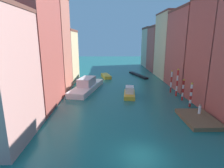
% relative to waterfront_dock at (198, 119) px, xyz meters
% --- Properties ---
extents(ground_plane, '(154.00, 154.00, 0.00)m').
position_rel_waterfront_dock_xyz_m(ground_plane, '(-8.78, 17.23, -0.26)').
color(ground_plane, '#1E6B66').
extents(building_left_1, '(7.25, 10.99, 21.44)m').
position_rel_waterfront_dock_xyz_m(building_left_1, '(-23.41, 6.16, 10.48)').
color(building_left_1, '#B25147').
rests_on(building_left_1, ground).
extents(building_left_2, '(7.25, 7.54, 18.64)m').
position_rel_waterfront_dock_xyz_m(building_left_2, '(-23.41, 15.76, 9.08)').
color(building_left_2, '#C6705B').
rests_on(building_left_2, ground).
extents(building_left_3, '(7.25, 9.70, 12.68)m').
position_rel_waterfront_dock_xyz_m(building_left_3, '(-23.41, 24.45, 6.10)').
color(building_left_3, beige).
rests_on(building_left_3, ground).
extents(building_right_1, '(7.25, 8.24, 16.91)m').
position_rel_waterfront_dock_xyz_m(building_right_1, '(5.84, 7.09, 8.21)').
color(building_right_1, '#B25147').
rests_on(building_right_1, ground).
extents(building_right_2, '(7.25, 11.36, 16.58)m').
position_rel_waterfront_dock_xyz_m(building_right_2, '(5.84, 17.11, 8.04)').
color(building_right_2, '#B25147').
rests_on(building_right_2, ground).
extents(building_right_3, '(7.25, 11.11, 17.37)m').
position_rel_waterfront_dock_xyz_m(building_right_3, '(5.84, 28.36, 8.44)').
color(building_right_3, beige).
rests_on(building_right_3, ground).
extents(building_right_4, '(7.25, 10.53, 14.70)m').
position_rel_waterfront_dock_xyz_m(building_right_4, '(5.84, 39.49, 7.11)').
color(building_right_4, '#B25147').
rests_on(building_right_4, ground).
extents(building_right_5, '(7.25, 10.86, 14.94)m').
position_rel_waterfront_dock_xyz_m(building_right_5, '(5.84, 50.18, 7.23)').
color(building_right_5, '#BCB299').
rests_on(building_right_5, ground).
extents(waterfront_dock, '(3.97, 5.99, 0.51)m').
position_rel_waterfront_dock_xyz_m(waterfront_dock, '(0.00, 0.00, 0.00)').
color(waterfront_dock, brown).
rests_on(waterfront_dock, ground).
extents(person_on_dock, '(0.36, 0.36, 1.36)m').
position_rel_waterfront_dock_xyz_m(person_on_dock, '(0.64, 1.09, 0.88)').
color(person_on_dock, white).
rests_on(person_on_dock, waterfront_dock).
extents(mooring_pole_0, '(0.36, 0.36, 3.93)m').
position_rel_waterfront_dock_xyz_m(mooring_pole_0, '(1.13, 5.00, 1.76)').
color(mooring_pole_0, red).
rests_on(mooring_pole_0, ground).
extents(mooring_pole_1, '(0.34, 0.34, 3.81)m').
position_rel_waterfront_dock_xyz_m(mooring_pole_1, '(1.17, 8.17, 1.70)').
color(mooring_pole_1, red).
rests_on(mooring_pole_1, ground).
extents(mooring_pole_2, '(0.33, 0.33, 5.19)m').
position_rel_waterfront_dock_xyz_m(mooring_pole_2, '(1.04, 10.65, 2.39)').
color(mooring_pole_2, red).
rests_on(mooring_pole_2, ground).
extents(mooring_pole_3, '(0.32, 0.32, 4.49)m').
position_rel_waterfront_dock_xyz_m(mooring_pole_3, '(0.77, 13.00, 2.04)').
color(mooring_pole_3, red).
rests_on(mooring_pole_3, ground).
extents(vaporetto_white, '(6.34, 13.40, 2.66)m').
position_rel_waterfront_dock_xyz_m(vaporetto_white, '(-16.14, 15.06, 0.66)').
color(vaporetto_white, white).
rests_on(vaporetto_white, ground).
extents(gondola_black, '(4.09, 10.03, 0.48)m').
position_rel_waterfront_dock_xyz_m(gondola_black, '(-3.01, 29.99, -0.01)').
color(gondola_black, black).
rests_on(gondola_black, ground).
extents(motorboat_0, '(3.04, 5.72, 0.84)m').
position_rel_waterfront_dock_xyz_m(motorboat_0, '(-12.30, 27.83, 0.16)').
color(motorboat_0, gold).
rests_on(motorboat_0, ground).
extents(motorboat_1, '(2.50, 5.26, 1.94)m').
position_rel_waterfront_dock_xyz_m(motorboat_1, '(-7.76, 10.46, 0.45)').
color(motorboat_1, gold).
rests_on(motorboat_1, ground).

